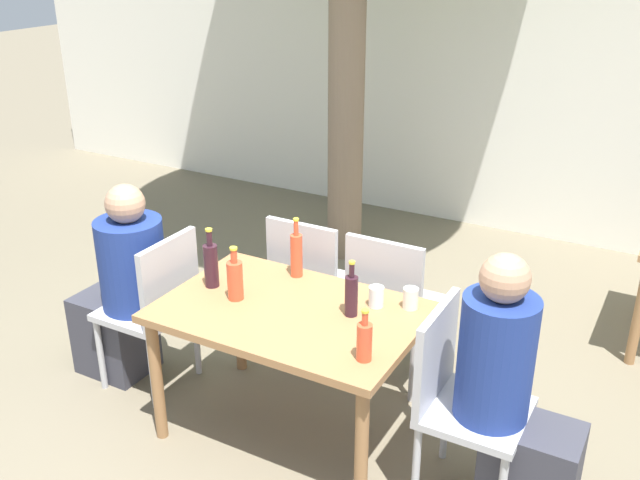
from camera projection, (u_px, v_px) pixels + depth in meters
name	position (u px, v px, depth m)	size (l,w,h in m)	color
ground_plane	(292.00, 430.00, 3.73)	(30.00, 30.00, 0.00)	#706651
cafe_building_wall	(497.00, 65.00, 5.81)	(10.00, 0.08, 2.80)	white
dining_table_front	(290.00, 325.00, 3.48)	(1.26, 0.84, 0.72)	#996B42
patio_chair_0	(156.00, 303.00, 3.90)	(0.44, 0.44, 0.93)	#B2B2B7
patio_chair_1	(458.00, 393.00, 3.14)	(0.44, 0.44, 0.93)	#B2B2B7
patio_chair_2	(312.00, 280.00, 4.15)	(0.44, 0.44, 0.93)	#B2B2B7
patio_chair_3	(391.00, 300.00, 3.93)	(0.44, 0.44, 0.93)	#B2B2B7
person_seated_0	(124.00, 292.00, 4.00)	(0.58, 0.36, 1.19)	#383842
person_seated_1	(512.00, 406.00, 3.02)	(0.56, 0.32, 1.24)	#383842
wine_bottle_0	(211.00, 264.00, 3.62)	(0.07, 0.07, 0.32)	#331923
wine_bottle_1	(351.00, 294.00, 3.35)	(0.06, 0.06, 0.28)	#331923
soda_bottle_2	(364.00, 341.00, 3.00)	(0.07, 0.07, 0.24)	#DB4C2D
soda_bottle_3	(296.00, 254.00, 3.73)	(0.06, 0.06, 0.33)	#DB4C2D
soda_bottle_4	(235.00, 279.00, 3.50)	(0.08, 0.08, 0.28)	#DB4C2D
drinking_glass_0	(411.00, 298.00, 3.43)	(0.07, 0.07, 0.11)	silver
drinking_glass_1	(376.00, 297.00, 3.45)	(0.07, 0.07, 0.10)	white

